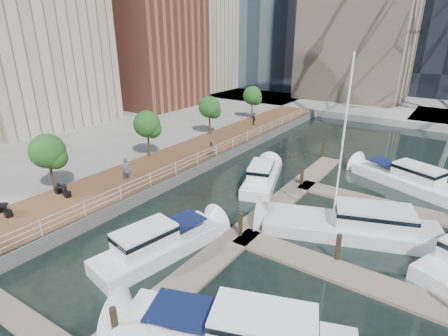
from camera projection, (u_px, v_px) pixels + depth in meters
ground at (110, 288)px, 18.24m from camera, size 520.00×520.00×0.00m
boardwalk at (175, 163)px, 34.33m from camera, size 6.00×60.00×1.00m
seawall at (199, 169)px, 32.74m from camera, size 0.25×60.00×1.00m
land_inland at (30, 125)px, 48.63m from camera, size 48.00×90.00×1.00m
land_far at (412, 79)px, 96.34m from camera, size 200.00×114.00×1.00m
railing at (197, 159)px, 32.43m from camera, size 0.10×60.00×1.05m
floating_docks at (325, 241)px, 21.50m from camera, size 16.00×34.00×2.60m
midrise_condos at (100, 26)px, 51.74m from camera, size 19.00×67.00×28.00m
street_trees at (147, 124)px, 33.47m from camera, size 2.60×42.60×4.60m
pedestrian_near at (127, 169)px, 28.68m from camera, size 0.81×0.86×1.96m
pedestrian_mid at (211, 149)px, 34.58m from camera, size 0.71×0.83×1.50m
pedestrian_far at (254, 119)px, 46.17m from camera, size 1.06×0.93×1.71m
moored_yachts at (343, 237)px, 22.81m from camera, size 22.07×33.31×11.50m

